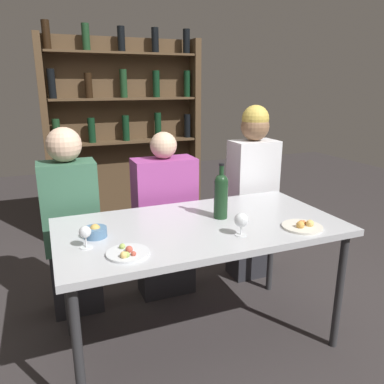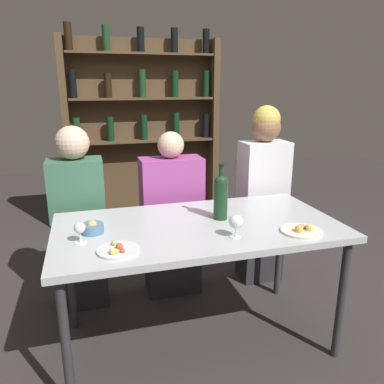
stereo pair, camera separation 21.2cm
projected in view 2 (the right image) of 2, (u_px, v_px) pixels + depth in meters
The scene contains 12 objects.
ground_plane at pixel (197, 340), 2.26m from camera, with size 10.00×10.00×0.00m, color #332D2D.
dining_table at pixel (198, 234), 2.07m from camera, with size 1.54×0.80×0.75m.
wine_rack_wall at pixel (143, 129), 3.70m from camera, with size 1.50×0.21×2.00m.
wine_bottle at pixel (221, 195), 2.10m from camera, with size 0.08×0.08×0.32m.
wine_glass_0 at pixel (236, 222), 1.86m from camera, with size 0.07×0.07×0.12m.
wine_glass_1 at pixel (80, 229), 1.79m from camera, with size 0.06×0.06×0.11m.
food_plate_0 at pixel (118, 250), 1.71m from camera, with size 0.20×0.20×0.04m.
food_plate_1 at pixel (302, 230), 1.94m from camera, with size 0.21×0.21×0.05m.
snack_bowl at pixel (92, 228), 1.92m from camera, with size 0.12×0.12×0.07m.
seated_person_left at pixel (79, 223), 2.49m from camera, with size 0.35×0.22×1.24m.
seated_person_center at pixel (172, 221), 2.67m from camera, with size 0.43×0.22×1.18m.
seated_person_right at pixel (262, 197), 2.82m from camera, with size 0.34×0.22×1.34m.
Camera 2 is at (-0.56, -1.84, 1.49)m, focal length 35.00 mm.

